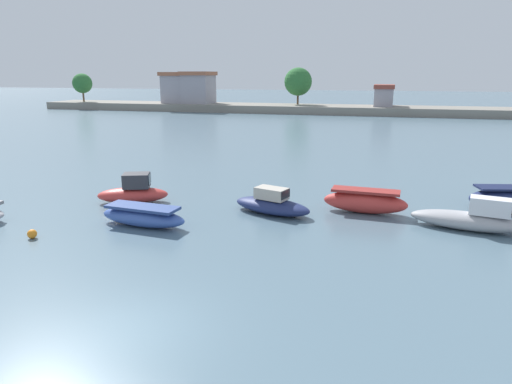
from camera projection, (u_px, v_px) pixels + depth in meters
ground_plane at (132, 330)px, 12.67m from camera, size 400.00×400.00×0.00m
moored_boat_1 at (134, 192)px, 25.14m from camera, size 4.04×2.65×1.64m
moored_boat_2 at (143, 216)px, 21.28m from camera, size 4.43×1.72×0.97m
moored_boat_3 at (272, 204)px, 23.21m from camera, size 4.52×2.83×1.34m
moored_boat_4 at (365, 202)px, 23.29m from camera, size 4.26×1.46×1.22m
moored_boat_5 at (471, 219)px, 20.71m from camera, size 5.08×2.30×1.58m
moored_boat_6 at (506, 198)px, 23.99m from camera, size 4.05×2.27×1.19m
mooring_buoy_0 at (32, 234)px, 19.70m from camera, size 0.40×0.40×0.40m
distant_shoreline at (319, 102)px, 83.49m from camera, size 120.45×9.28×8.12m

